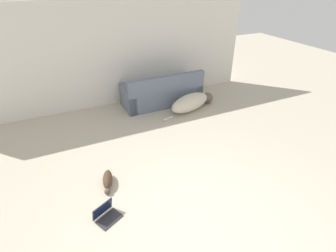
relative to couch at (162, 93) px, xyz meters
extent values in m
plane|color=#BCB29E|center=(-1.19, -3.92, -0.29)|extent=(20.00, 20.00, 0.00)
cube|color=silver|center=(-1.19, 0.58, 0.99)|extent=(7.63, 0.06, 2.56)
cube|color=slate|center=(0.00, 0.04, -0.06)|extent=(2.05, 0.82, 0.46)
cube|color=slate|center=(0.00, -0.31, 0.37)|extent=(2.05, 0.15, 0.41)
cube|color=slate|center=(0.92, 0.04, 0.01)|extent=(0.20, 0.81, 0.60)
cube|color=slate|center=(-0.92, 0.03, 0.01)|extent=(0.20, 0.81, 0.60)
ellipsoid|color=beige|center=(0.47, -0.66, -0.08)|extent=(1.26, 0.76, 0.43)
sphere|color=brown|center=(1.11, -0.47, -0.15)|extent=(0.35, 0.35, 0.28)
cylinder|color=beige|center=(-0.24, -0.87, -0.26)|extent=(0.30, 0.13, 0.05)
ellipsoid|color=#473323|center=(-2.06, -2.43, -0.20)|extent=(0.26, 0.46, 0.17)
sphere|color=brown|center=(-2.12, -2.66, -0.24)|extent=(0.12, 0.12, 0.10)
cylinder|color=#473323|center=(-1.99, -2.17, -0.28)|extent=(0.05, 0.11, 0.02)
cube|color=#2D2D33|center=(-2.22, -3.17, -0.28)|extent=(0.40, 0.35, 0.02)
cube|color=#2D2D33|center=(-2.28, -3.05, -0.17)|extent=(0.33, 0.20, 0.22)
cube|color=#0F1938|center=(-2.28, -3.06, -0.17)|extent=(0.30, 0.18, 0.19)
camera|label=1|loc=(-2.53, -5.82, 2.78)|focal=28.00mm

